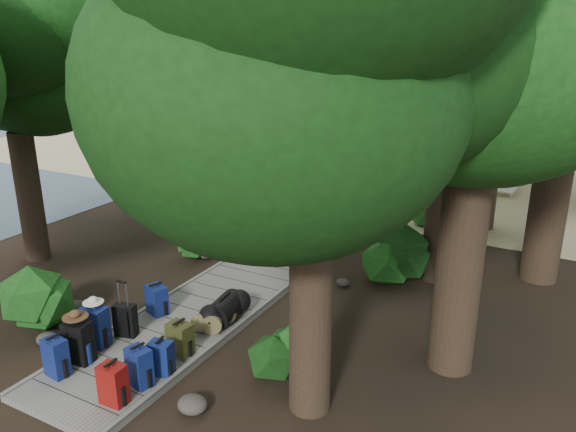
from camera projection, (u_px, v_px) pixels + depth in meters
The scene contains 48 objects.
ground at pixel (242, 287), 12.03m from camera, with size 120.00×120.00×0.00m, color black.
sand_beach at pixel (436, 150), 25.33m from camera, with size 40.00×22.00×0.02m, color #C8B887.
water_bay at pixel (86, 93), 47.37m from camera, with size 50.00×60.00×0.02m, color #253D4D.
distant_hill at pixel (184, 72), 70.13m from camera, with size 32.00×16.00×12.00m, color black.
boardwalk at pixel (266, 267), 12.85m from camera, with size 2.00×12.00×0.12m, color gray.
backpack_left_a at pixel (56, 355), 8.67m from camera, with size 0.37×0.26×0.69m, color navy, non-canonical shape.
backpack_left_b at pixel (78, 340), 9.02m from camera, with size 0.42×0.30×0.78m, color black, non-canonical shape.
backpack_left_c at pixel (95, 325), 9.48m from camera, with size 0.42×0.30×0.78m, color navy, non-canonical shape.
backpack_left_d at pixel (157, 298), 10.58m from camera, with size 0.40×0.29×0.62m, color navy, non-canonical shape.
backpack_right_a at pixel (113, 382), 8.03m from camera, with size 0.38×0.27×0.67m, color maroon, non-canonical shape.
backpack_right_b at pixel (139, 365), 8.44m from camera, with size 0.38×0.26×0.68m, color navy, non-canonical shape.
backpack_right_c at pixel (161, 356), 8.73m from camera, with size 0.36×0.25×0.61m, color navy, non-canonical shape.
backpack_right_d at pixel (180, 337), 9.26m from camera, with size 0.40×0.29×0.61m, color #3A3917, non-canonical shape.
duffel_right_khaki at pixel (214, 319), 10.10m from camera, with size 0.36×0.54×0.36m, color olive, non-canonical shape.
duffel_right_black at pixel (225, 309), 10.33m from camera, with size 0.48×0.76×0.48m, color black, non-canonical shape.
suitcase_on_boardwalk at pixel (125, 320), 9.82m from camera, with size 0.38×0.21×0.59m, color black, non-canonical shape.
lone_suitcase_on_sand at pixel (380, 186), 18.44m from camera, with size 0.39×0.22×0.62m, color black, non-canonical shape.
hat_brown at pixel (75, 314), 8.92m from camera, with size 0.41×0.41×0.12m, color #51351E, non-canonical shape.
hat_white at pixel (93, 299), 9.38m from camera, with size 0.35×0.35×0.12m, color silver, non-canonical shape.
kayak at pixel (321, 164), 22.09m from camera, with size 0.64×2.94×0.29m, color #A6180E.
sun_lounger at pixel (507, 184), 18.67m from camera, with size 0.61×1.91×0.61m, color silver, non-canonical shape.
tree_right_a at pixel (314, 113), 6.87m from camera, with size 5.14×5.14×8.57m, color black, non-canonical shape.
tree_right_b at pixel (484, 40), 7.61m from camera, with size 5.73×5.73×10.23m, color black, non-canonical shape.
tree_right_c at pixel (455, 58), 10.95m from camera, with size 5.44×5.44×9.42m, color black, non-canonical shape.
tree_right_e at pixel (501, 46), 14.04m from camera, with size 5.36×5.36×9.66m, color black, non-canonical shape.
tree_left_b at pixel (13, 88), 12.26m from camera, with size 4.47×4.47×8.05m, color black, non-canonical shape.
tree_left_c at pixel (172, 72), 15.07m from camera, with size 4.77×4.77×8.29m, color black, non-canonical shape.
tree_back_a at pixel (388, 39), 23.38m from camera, with size 5.58×5.58×9.65m, color black, non-canonical shape.
tree_back_b at pixel (481, 49), 22.74m from camera, with size 5.00×5.00×8.92m, color black, non-canonical shape.
tree_back_c at pixel (565, 44), 20.85m from camera, with size 5.22×5.22×9.40m, color black, non-canonical shape.
tree_back_d at pixel (303, 49), 25.28m from camera, with size 5.24×5.24×8.74m, color black, non-canonical shape.
palm_right_a at pixel (456, 72), 14.41m from camera, with size 4.93×4.93×8.40m, color #143D11, non-canonical shape.
palm_right_b at pixel (570, 71), 17.02m from camera, with size 4.17×4.17×8.06m, color #143D11, non-canonical shape.
palm_right_c at pixel (474, 68), 20.16m from camera, with size 4.90×4.90×7.79m, color #143D11, non-canonical shape.
palm_left_a at pixel (243, 81), 18.62m from camera, with size 4.51×4.51×7.17m, color #143D11, non-canonical shape.
rock_left_a at pixel (47, 339), 9.81m from camera, with size 0.39×0.35×0.21m, color #4C473F, non-canonical shape.
rock_left_b at pixel (77, 307), 10.94m from camera, with size 0.40×0.36×0.22m, color #4C473F, non-canonical shape.
rock_left_c at pixel (206, 253), 13.48m from camera, with size 0.51×0.46×0.28m, color #4C473F, non-canonical shape.
rock_left_d at pixel (225, 228), 15.32m from camera, with size 0.29×0.26×0.16m, color #4C473F, non-canonical shape.
rock_right_a at pixel (192, 404), 8.08m from camera, with size 0.45×0.41×0.25m, color #4C473F, non-canonical shape.
rock_right_b at pixel (306, 344), 9.61m from camera, with size 0.47×0.42×0.26m, color #4C473F, non-canonical shape.
rock_right_c at pixel (343, 282), 12.05m from camera, with size 0.30×0.27×0.17m, color #4C473F, non-canonical shape.
shrub_left_a at pixel (44, 302), 10.16m from camera, with size 1.26×1.26×1.13m, color #144514, non-canonical shape.
shrub_left_b at pixel (195, 244), 13.38m from camera, with size 0.83×0.83×0.75m, color #144514, non-canonical shape.
shrub_left_c at pixel (238, 194), 16.79m from camera, with size 1.19×1.19×1.07m, color #144514, non-canonical shape.
shrub_right_a at pixel (290, 350), 8.87m from camera, with size 0.98×0.98×0.88m, color #144514, non-canonical shape.
shrub_right_b at pixel (398, 256), 12.06m from camera, with size 1.35×1.35×1.21m, color #144514, non-canonical shape.
shrub_right_c at pixel (427, 211), 15.72m from camera, with size 0.86×0.86×0.77m, color #144514, non-canonical shape.
Camera 1 is at (6.11, -9.11, 5.28)m, focal length 35.00 mm.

